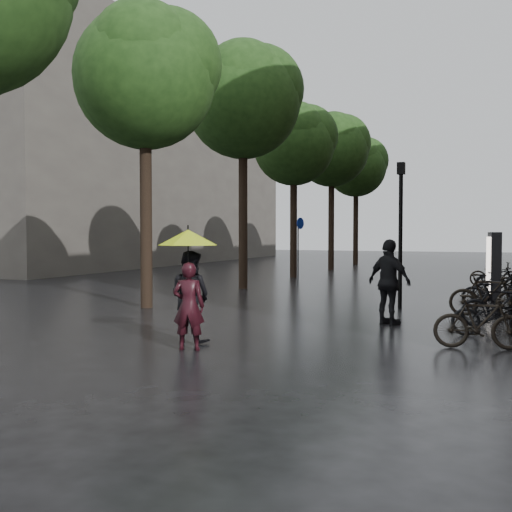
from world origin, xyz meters
The scene contains 11 objects.
ground centered at (0.00, 0.00, 0.00)m, with size 120.00×120.00×0.00m, color black.
bg_building centered at (-22.00, 28.00, 7.00)m, with size 16.00×30.00×14.00m, color #47423D.
street_trees centered at (-3.99, 15.91, 6.34)m, with size 4.33×34.03×8.91m.
person_burgundy centered at (-0.19, 2.29, 0.76)m, with size 0.56×0.36×1.52m, color black.
person_black centered at (-0.52, 2.95, 0.85)m, with size 0.82×0.64×1.69m, color black.
lime_umbrella centered at (-0.39, 2.64, 1.94)m, with size 1.10×1.10×1.62m.
pedestrian_walking centered at (2.50, 6.50, 0.94)m, with size 1.11×0.46×1.89m, color black.
parked_bicycles centered at (4.62, 11.09, 0.46)m, with size 2.10×13.92×1.04m.
ad_lightbox centered at (4.54, 12.24, 1.03)m, with size 0.31×1.36×2.05m.
lamp_post centered at (2.24, 9.56, 2.37)m, with size 0.20×0.20×3.91m.
cycle_sign centered at (-3.27, 17.49, 1.77)m, with size 0.14×0.49×2.67m.
Camera 1 is at (4.84, -6.74, 2.03)m, focal length 42.00 mm.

